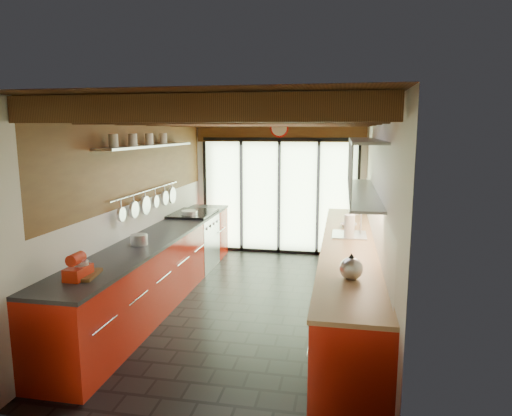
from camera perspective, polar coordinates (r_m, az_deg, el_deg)
name	(u,v)px	position (r m, az deg, el deg)	size (l,w,h in m)	color
ground	(251,304)	(6.27, -0.68, -11.96)	(5.50, 5.50, 0.00)	black
room_shell	(250,182)	(5.86, -0.72, 3.24)	(5.50, 5.50, 5.50)	silver
ceiling_beams	(256,119)	(6.20, -0.02, 11.08)	(3.14, 5.06, 4.90)	#593316
glass_door	(279,166)	(8.50, 2.92, 5.28)	(2.95, 0.10, 2.90)	#C6EAAD
left_counter	(160,266)	(6.48, -11.90, -7.13)	(0.68, 5.00, 0.92)	#B31C0D
range_stove	(194,241)	(7.78, -7.80, -4.09)	(0.66, 0.90, 0.97)	silver
right_counter	(348,277)	(6.00, 11.45, -8.47)	(0.68, 5.00, 0.92)	#B31C0D
sink_assembly	(350,232)	(6.25, 11.70, -2.99)	(0.45, 0.52, 0.43)	silver
upper_cabinets_right	(364,167)	(6.03, 13.36, 5.04)	(0.34, 3.00, 3.00)	silver
left_wall_fixtures	(151,167)	(6.54, -13.05, 4.97)	(0.28, 2.60, 0.96)	silver
stand_mixer	(78,268)	(4.67, -21.32, -7.04)	(0.16, 0.28, 0.26)	red
pot_large	(139,240)	(5.79, -14.40, -3.86)	(0.21, 0.21, 0.13)	silver
pot_small	(189,214)	(7.49, -8.33, -0.72)	(0.26, 0.26, 0.10)	silver
cutting_board	(83,275)	(4.75, -20.81, -7.81)	(0.26, 0.37, 0.03)	brown
kettle	(351,267)	(4.44, 11.81, -7.25)	(0.23, 0.28, 0.26)	silver
paper_towel	(349,227)	(6.05, 11.59, -2.30)	(0.18, 0.18, 0.37)	white
soap_bottle	(349,220)	(6.80, 11.51, -1.52)	(0.08, 0.09, 0.19)	silver
bowl	(349,225)	(6.75, 11.49, -2.15)	(0.24, 0.24, 0.06)	silver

